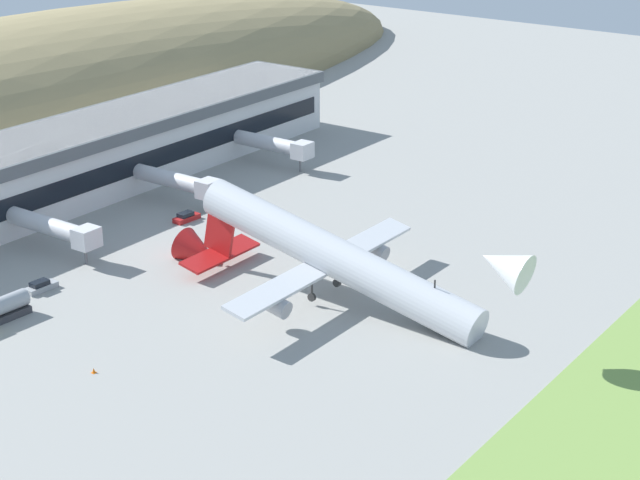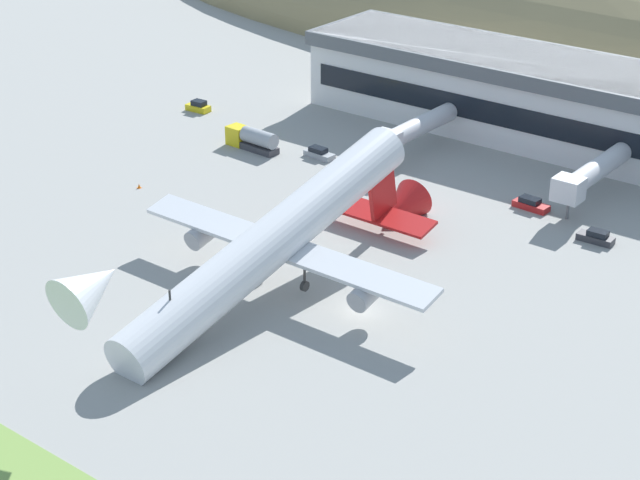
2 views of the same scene
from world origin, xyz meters
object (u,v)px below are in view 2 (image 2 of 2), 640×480
(traffic_cone_0, at_px, (139,186))
(service_car_1, at_px, (531,204))
(jetway_1, at_px, (591,174))
(service_car_2, at_px, (319,153))
(cargo_airplane, at_px, (277,242))
(service_car_3, at_px, (596,237))
(service_car_0, at_px, (198,107))
(fuel_truck, at_px, (252,139))
(jetway_0, at_px, (413,130))

(traffic_cone_0, bearing_deg, service_car_1, 30.38)
(jetway_1, xyz_separation_m, service_car_2, (-35.67, -8.04, -3.40))
(cargo_airplane, xyz_separation_m, traffic_cone_0, (-31.65, 10.28, -5.52))
(service_car_1, distance_m, service_car_3, 10.94)
(service_car_0, xyz_separation_m, fuel_truck, (17.19, -7.12, 0.78))
(service_car_0, relative_size, service_car_1, 0.85)
(service_car_3, height_order, fuel_truck, fuel_truck)
(fuel_truck, bearing_deg, cargo_airplane, -45.25)
(cargo_airplane, relative_size, service_car_0, 13.82)
(jetway_1, xyz_separation_m, service_car_1, (-4.81, -5.63, -3.40))
(jetway_1, height_order, traffic_cone_0, jetway_1)
(jetway_1, bearing_deg, service_car_2, -167.29)
(service_car_1, xyz_separation_m, traffic_cone_0, (-42.44, -24.88, -0.31))
(jetway_0, distance_m, service_car_0, 36.70)
(service_car_2, height_order, service_car_3, service_car_3)
(service_car_1, relative_size, fuel_truck, 0.53)
(jetway_0, xyz_separation_m, service_car_1, (20.96, -5.45, -3.40))
(traffic_cone_0, bearing_deg, jetway_0, 54.69)
(cargo_airplane, height_order, fuel_truck, cargo_airplane)
(service_car_2, height_order, traffic_cone_0, service_car_2)
(jetway_1, relative_size, service_car_3, 3.98)
(service_car_0, distance_m, service_car_2, 26.75)
(jetway_1, height_order, service_car_3, jetway_1)
(jetway_0, distance_m, cargo_airplane, 41.90)
(service_car_1, bearing_deg, service_car_2, -175.53)
(fuel_truck, bearing_deg, jetway_1, 13.99)
(cargo_airplane, relative_size, traffic_cone_0, 92.40)
(jetway_1, relative_size, service_car_2, 3.74)
(cargo_airplane, xyz_separation_m, service_car_1, (10.79, 35.16, -5.22))
(jetway_0, xyz_separation_m, traffic_cone_0, (-21.48, -30.33, -3.71))
(jetway_0, bearing_deg, service_car_1, -14.57)
(service_car_3, xyz_separation_m, traffic_cone_0, (-52.71, -21.13, -0.33))
(jetway_1, relative_size, traffic_cone_0, 28.97)
(cargo_airplane, bearing_deg, traffic_cone_0, 162.01)
(service_car_1, relative_size, service_car_3, 1.08)
(service_car_0, height_order, service_car_3, service_car_0)
(jetway_0, height_order, jetway_1, same)
(jetway_1, relative_size, service_car_1, 3.69)
(jetway_0, bearing_deg, service_car_3, -16.40)
(jetway_0, bearing_deg, cargo_airplane, -75.93)
(service_car_0, bearing_deg, service_car_2, -8.52)
(service_car_2, bearing_deg, jetway_0, 38.46)
(traffic_cone_0, bearing_deg, fuel_truck, 83.15)
(service_car_0, bearing_deg, jetway_1, 3.76)
(service_car_2, distance_m, traffic_cone_0, 25.28)
(service_car_1, bearing_deg, jetway_0, 165.43)
(jetway_0, relative_size, fuel_truck, 2.01)
(jetway_0, height_order, fuel_truck, jetway_0)
(jetway_0, relative_size, cargo_airplane, 0.32)
(jetway_0, height_order, service_car_3, jetway_0)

